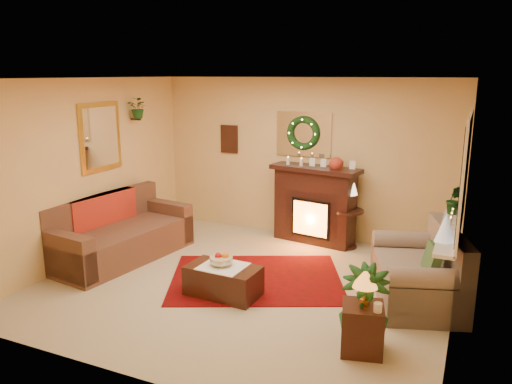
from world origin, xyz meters
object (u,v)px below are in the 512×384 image
at_px(sofa, 121,230).
at_px(fireplace, 315,208).
at_px(loveseat, 417,266).
at_px(side_table_round, 348,228).
at_px(end_table_square, 362,326).
at_px(coffee_table, 223,279).

height_order(sofa, fireplace, fireplace).
distance_m(loveseat, side_table_round, 1.90).
bearing_deg(end_table_square, loveseat, 76.78).
xyz_separation_m(fireplace, side_table_round, (0.57, -0.08, -0.23)).
relative_size(sofa, side_table_round, 3.49).
bearing_deg(sofa, loveseat, 12.59).
distance_m(side_table_round, end_table_square, 3.01).
distance_m(sofa, fireplace, 3.01).
bearing_deg(coffee_table, loveseat, 24.30).
distance_m(fireplace, end_table_square, 3.30).
bearing_deg(sofa, end_table_square, -8.11).
bearing_deg(side_table_round, end_table_square, -73.29).
relative_size(loveseat, coffee_table, 1.72).
distance_m(end_table_square, coffee_table, 1.91).
relative_size(sofa, fireplace, 1.69).
relative_size(sofa, coffee_table, 2.42).
distance_m(sofa, coffee_table, 2.02).
distance_m(sofa, side_table_round, 3.42).
bearing_deg(side_table_round, sofa, -147.98).
distance_m(sofa, end_table_square, 3.92).
height_order(sofa, end_table_square, sofa).
bearing_deg(end_table_square, side_table_round, 106.71).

